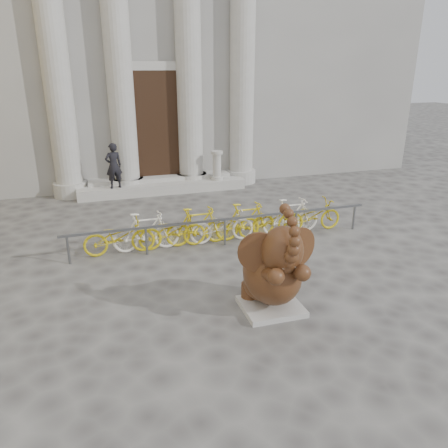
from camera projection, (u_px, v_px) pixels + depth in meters
name	position (u px, v px, depth m)	size (l,w,h in m)	color
ground	(257.00, 330.00, 7.65)	(80.00, 80.00, 0.00)	#474442
classical_building	(134.00, 26.00, 18.98)	(22.00, 10.70, 12.00)	gray
entrance_steps	(162.00, 186.00, 16.01)	(6.00, 1.20, 0.36)	#A8A59E
elephant_statue	(273.00, 272.00, 8.00)	(1.48, 1.63, 2.21)	#A8A59E
bike_rack	(222.00, 223.00, 11.32)	(8.00, 0.53, 1.00)	slate
pedestrian	(114.00, 166.00, 14.89)	(0.57, 0.37, 1.56)	black
balustrade_post	(217.00, 167.00, 16.08)	(0.44, 0.44, 1.07)	#A8A59E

